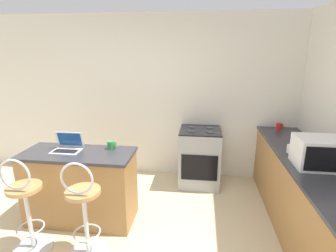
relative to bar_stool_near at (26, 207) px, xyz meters
name	(u,v)px	position (x,y,z in m)	size (l,w,h in m)	color
wall_back	(140,98)	(0.73, 2.03, 0.79)	(12.00, 0.06, 2.60)	silver
breakfast_bar	(81,186)	(0.31, 0.57, -0.06)	(1.31, 0.57, 0.89)	#9E703D
counter_right	(307,199)	(2.93, 0.62, -0.06)	(0.61, 2.80, 0.89)	#9E703D
bar_stool_near	(26,207)	(0.00, 0.00, 0.00)	(0.40, 0.40, 1.06)	silver
bar_stool_far	(84,211)	(0.62, 0.00, 0.00)	(0.40, 0.40, 1.06)	silver
laptop	(68,146)	(0.17, 0.63, 0.44)	(0.33, 0.25, 0.21)	silver
microwave	(318,152)	(2.92, 0.51, 0.54)	(0.44, 0.38, 0.31)	white
stove_range	(200,157)	(1.73, 1.69, -0.06)	(0.62, 0.60, 0.90)	#9EA3A8
mug_green	(111,145)	(0.67, 0.74, 0.43)	(0.10, 0.09, 0.10)	#338447
mug_white	(291,149)	(2.78, 0.87, 0.43)	(0.11, 0.09, 0.10)	white
mug_red	(279,126)	(2.91, 1.85, 0.44)	(0.10, 0.08, 0.10)	red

